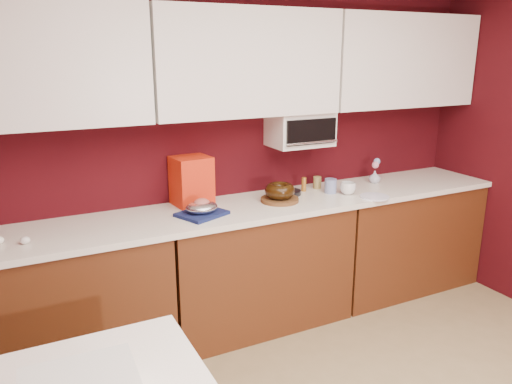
{
  "coord_description": "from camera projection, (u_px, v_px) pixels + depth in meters",
  "views": [
    {
      "loc": [
        -1.47,
        -1.02,
        1.92
      ],
      "look_at": [
        -0.04,
        1.84,
        1.02
      ],
      "focal_mm": 35.0,
      "sensor_mm": 36.0,
      "label": 1
    }
  ],
  "objects": [
    {
      "name": "wall_back",
      "position": [
        236.0,
        147.0,
        3.63
      ],
      "size": [
        4.0,
        0.02,
        2.5
      ],
      "primitive_type": "cube",
      "color": "#3C080C",
      "rests_on": "floor"
    },
    {
      "name": "base_cabinet_left",
      "position": [
        58.0,
        308.0,
        3.01
      ],
      "size": [
        1.31,
        0.58,
        0.86
      ],
      "primitive_type": "cube",
      "color": "#522710",
      "rests_on": "floor"
    },
    {
      "name": "base_cabinet_center",
      "position": [
        255.0,
        267.0,
        3.58
      ],
      "size": [
        1.31,
        0.58,
        0.86
      ],
      "primitive_type": "cube",
      "color": "#522710",
      "rests_on": "floor"
    },
    {
      "name": "base_cabinet_right",
      "position": [
        398.0,
        237.0,
        4.16
      ],
      "size": [
        1.31,
        0.58,
        0.86
      ],
      "primitive_type": "cube",
      "color": "#522710",
      "rests_on": "floor"
    },
    {
      "name": "countertop",
      "position": [
        255.0,
        207.0,
        3.46
      ],
      "size": [
        4.0,
        0.62,
        0.04
      ],
      "primitive_type": "cube",
      "color": "white",
      "rests_on": "base_cabinet_center"
    },
    {
      "name": "upper_cabinet_left",
      "position": [
        27.0,
        65.0,
        2.75
      ],
      "size": [
        1.31,
        0.33,
        0.7
      ],
      "primitive_type": "cube",
      "color": "white",
      "rests_on": "wall_back"
    },
    {
      "name": "upper_cabinet_center",
      "position": [
        245.0,
        63.0,
        3.32
      ],
      "size": [
        1.31,
        0.33,
        0.7
      ],
      "primitive_type": "cube",
      "color": "white",
      "rests_on": "wall_back"
    },
    {
      "name": "upper_cabinet_right",
      "position": [
        399.0,
        61.0,
        3.9
      ],
      "size": [
        1.31,
        0.33,
        0.7
      ],
      "primitive_type": "cube",
      "color": "white",
      "rests_on": "wall_back"
    },
    {
      "name": "toaster_oven",
      "position": [
        300.0,
        129.0,
        3.66
      ],
      "size": [
        0.45,
        0.3,
        0.25
      ],
      "primitive_type": "cube",
      "color": "white",
      "rests_on": "upper_cabinet_center"
    },
    {
      "name": "toaster_oven_door",
      "position": [
        312.0,
        132.0,
        3.53
      ],
      "size": [
        0.4,
        0.02,
        0.18
      ],
      "primitive_type": "cube",
      "color": "black",
      "rests_on": "toaster_oven"
    },
    {
      "name": "toaster_oven_handle",
      "position": [
        312.0,
        143.0,
        3.53
      ],
      "size": [
        0.42,
        0.02,
        0.02
      ],
      "primitive_type": "cylinder",
      "rotation": [
        0.0,
        1.57,
        0.0
      ],
      "color": "silver",
      "rests_on": "toaster_oven"
    },
    {
      "name": "cake_base",
      "position": [
        280.0,
        200.0,
        3.52
      ],
      "size": [
        0.33,
        0.33,
        0.03
      ],
      "primitive_type": "cylinder",
      "rotation": [
        0.0,
        0.0,
        0.25
      ],
      "color": "brown",
      "rests_on": "countertop"
    },
    {
      "name": "bundt_cake",
      "position": [
        280.0,
        190.0,
        3.5
      ],
      "size": [
        0.26,
        0.26,
        0.09
      ],
      "primitive_type": "torus",
      "rotation": [
        0.0,
        0.0,
        -0.26
      ],
      "color": "black",
      "rests_on": "cake_base"
    },
    {
      "name": "navy_towel",
      "position": [
        202.0,
        214.0,
        3.22
      ],
      "size": [
        0.35,
        0.33,
        0.02
      ],
      "primitive_type": "cube",
      "rotation": [
        0.0,
        0.0,
        0.39
      ],
      "color": "#151E4F",
      "rests_on": "countertop"
    },
    {
      "name": "foil_ham_nest",
      "position": [
        202.0,
        207.0,
        3.21
      ],
      "size": [
        0.25,
        0.23,
        0.08
      ],
      "primitive_type": "ellipsoid",
      "rotation": [
        0.0,
        0.0,
        -0.28
      ],
      "color": "silver",
      "rests_on": "navy_towel"
    },
    {
      "name": "roasted_ham",
      "position": [
        202.0,
        204.0,
        3.2
      ],
      "size": [
        0.12,
        0.1,
        0.07
      ],
      "primitive_type": "ellipsoid",
      "rotation": [
        0.0,
        0.0,
        -0.13
      ],
      "color": "#C16458",
      "rests_on": "foil_ham_nest"
    },
    {
      "name": "pandoro_box",
      "position": [
        192.0,
        181.0,
        3.42
      ],
      "size": [
        0.27,
        0.25,
        0.34
      ],
      "primitive_type": "cube",
      "rotation": [
        0.0,
        0.0,
        0.11
      ],
      "color": "#BB0C0E",
      "rests_on": "countertop"
    },
    {
      "name": "dark_pan",
      "position": [
        289.0,
        192.0,
        3.7
      ],
      "size": [
        0.19,
        0.19,
        0.03
      ],
      "primitive_type": "cylinder",
      "rotation": [
        0.0,
        0.0,
        0.04
      ],
      "color": "black",
      "rests_on": "countertop"
    },
    {
      "name": "coffee_mug",
      "position": [
        348.0,
        187.0,
        3.69
      ],
      "size": [
        0.14,
        0.14,
        0.11
      ],
      "primitive_type": "imported",
      "rotation": [
        0.0,
        0.0,
        0.83
      ],
      "color": "silver",
      "rests_on": "countertop"
    },
    {
      "name": "blue_jar",
      "position": [
        331.0,
        186.0,
        3.73
      ],
      "size": [
        0.11,
        0.11,
        0.11
      ],
      "primitive_type": "cylinder",
      "rotation": [
        0.0,
        0.0,
        -0.34
      ],
      "color": "navy",
      "rests_on": "countertop"
    },
    {
      "name": "flower_vase",
      "position": [
        375.0,
        176.0,
        4.01
      ],
      "size": [
        0.1,
        0.1,
        0.11
      ],
      "primitive_type": "imported",
      "rotation": [
        0.0,
        0.0,
        0.38
      ],
      "color": "#ABAEC2",
      "rests_on": "countertop"
    },
    {
      "name": "flower_pink",
      "position": [
        375.0,
        165.0,
        3.99
      ],
      "size": [
        0.06,
        0.06,
        0.06
      ],
      "primitive_type": "sphere",
      "color": "pink",
      "rests_on": "flower_vase"
    },
    {
      "name": "flower_blue",
      "position": [
        377.0,
        161.0,
        4.01
      ],
      "size": [
        0.05,
        0.05,
        0.05
      ],
      "primitive_type": "sphere",
      "color": "#8298D1",
      "rests_on": "flower_vase"
    },
    {
      "name": "china_plate",
      "position": [
        375.0,
        197.0,
        3.62
      ],
      "size": [
        0.27,
        0.27,
        0.01
      ],
      "primitive_type": "cylinder",
      "rotation": [
        0.0,
        0.0,
        -0.35
      ],
      "color": "white",
      "rests_on": "countertop"
    },
    {
      "name": "amber_bottle",
      "position": [
        304.0,
        184.0,
        3.77
      ],
      "size": [
        0.04,
        0.04,
        0.11
      ],
      "primitive_type": "cylinder",
      "rotation": [
        0.0,
        0.0,
        0.12
      ],
      "color": "#91571A",
      "rests_on": "countertop"
    },
    {
      "name": "paper_cup",
      "position": [
        317.0,
        183.0,
        3.85
      ],
      "size": [
        0.07,
        0.07,
        0.09
      ],
      "primitive_type": "cylinder",
      "rotation": [
        0.0,
        0.0,
        0.18
      ],
      "color": "olive",
      "rests_on": "countertop"
    },
    {
      "name": "egg_left",
      "position": [
        25.0,
        240.0,
        2.74
      ],
      "size": [
        0.07,
        0.06,
        0.04
      ],
      "primitive_type": "ellipsoid",
      "rotation": [
        0.0,
        0.0,
        -0.35
      ],
      "color": "silver",
      "rests_on": "countertop"
    }
  ]
}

